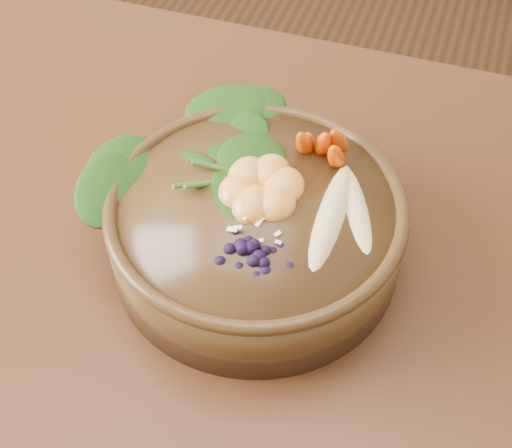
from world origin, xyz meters
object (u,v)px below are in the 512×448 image
(dining_table, at_px, (194,304))
(blueberry_pile, at_px, (247,238))
(kale_heap, at_px, (222,139))
(banana_halves, at_px, (345,202))
(stoneware_bowl, at_px, (256,230))
(carrot_cluster, at_px, (323,125))
(mandarin_cluster, at_px, (261,179))

(dining_table, xyz_separation_m, blueberry_pile, (0.08, -0.04, 0.20))
(kale_heap, distance_m, banana_halves, 0.15)
(blueberry_pile, bearing_deg, dining_table, 156.28)
(stoneware_bowl, relative_size, blueberry_pile, 2.16)
(dining_table, xyz_separation_m, carrot_cluster, (0.11, 0.12, 0.22))
(dining_table, xyz_separation_m, kale_heap, (0.01, 0.08, 0.20))
(carrot_cluster, xyz_separation_m, banana_halves, (0.05, -0.07, -0.03))
(carrot_cluster, relative_size, blueberry_pile, 0.60)
(dining_table, bearing_deg, carrot_cluster, 45.95)
(mandarin_cluster, height_order, blueberry_pile, blueberry_pile)
(banana_halves, bearing_deg, stoneware_bowl, -177.26)
(stoneware_bowl, bearing_deg, mandarin_cluster, 91.75)
(carrot_cluster, distance_m, mandarin_cluster, 0.09)
(mandarin_cluster, bearing_deg, blueberry_pile, -81.17)
(kale_heap, bearing_deg, banana_halves, -15.45)
(dining_table, bearing_deg, stoneware_bowl, 20.96)
(dining_table, relative_size, blueberry_pile, 11.03)
(stoneware_bowl, distance_m, blueberry_pile, 0.09)
(stoneware_bowl, xyz_separation_m, mandarin_cluster, (-0.00, 0.02, 0.06))
(dining_table, distance_m, carrot_cluster, 0.28)
(kale_heap, bearing_deg, blueberry_pile, -60.10)
(carrot_cluster, xyz_separation_m, blueberry_pile, (-0.03, -0.16, -0.02))
(kale_heap, height_order, carrot_cluster, carrot_cluster)
(carrot_cluster, distance_m, blueberry_pile, 0.16)
(dining_table, height_order, mandarin_cluster, mandarin_cluster)
(kale_heap, bearing_deg, stoneware_bowl, -45.04)
(banana_halves, relative_size, blueberry_pile, 1.23)
(blueberry_pile, bearing_deg, mandarin_cluster, 98.83)
(stoneware_bowl, relative_size, mandarin_cluster, 3.15)
(kale_heap, relative_size, blueberry_pile, 1.42)
(carrot_cluster, bearing_deg, stoneware_bowl, -123.69)
(carrot_cluster, relative_size, mandarin_cluster, 0.87)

